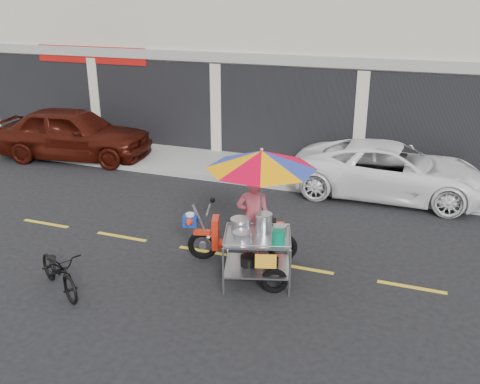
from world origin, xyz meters
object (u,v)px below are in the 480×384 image
(white_pickup, at_px, (392,171))
(food_vendor_rig, at_px, (257,194))
(maroon_sedan, at_px, (73,133))
(near_bicycle, at_px, (59,271))

(white_pickup, height_order, food_vendor_rig, food_vendor_rig)
(maroon_sedan, distance_m, white_pickup, 9.65)
(maroon_sedan, relative_size, near_bicycle, 3.15)
(near_bicycle, bearing_deg, food_vendor_rig, -27.42)
(food_vendor_rig, bearing_deg, maroon_sedan, 130.15)
(maroon_sedan, bearing_deg, food_vendor_rig, -131.48)
(food_vendor_rig, bearing_deg, white_pickup, 51.88)
(maroon_sedan, relative_size, white_pickup, 0.98)
(maroon_sedan, height_order, white_pickup, maroon_sedan)
(near_bicycle, relative_size, food_vendor_rig, 0.53)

